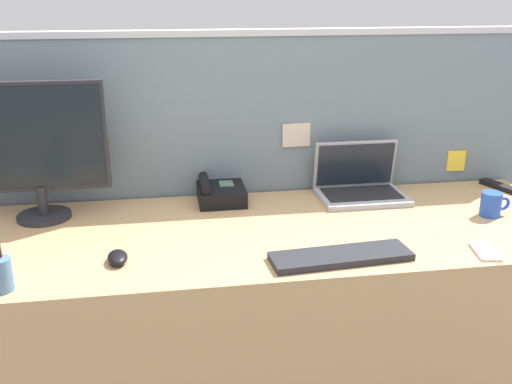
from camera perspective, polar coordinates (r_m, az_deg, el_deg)
name	(u,v)px	position (r m, az deg, el deg)	size (l,w,h in m)	color
desk	(258,323)	(2.19, 0.21, -12.61)	(2.29, 0.77, 0.74)	tan
cubicle_divider	(242,201)	(2.42, -1.41, -0.85)	(2.53, 0.08, 1.38)	slate
desktop_monitor	(36,145)	(2.18, -20.60, 4.33)	(0.49, 0.19, 0.49)	#232328
laptop	(359,184)	(2.36, 9.99, 0.78)	(0.33, 0.24, 0.21)	#9EA0A8
desk_phone	(220,193)	(2.27, -3.53, -0.11)	(0.18, 0.20, 0.10)	black
keyboard_main	(341,256)	(1.82, 8.25, -6.20)	(0.43, 0.12, 0.02)	#232328
computer_mouse_left_hand	(118,257)	(1.83, -13.29, -6.20)	(0.06, 0.10, 0.03)	black
cell_phone_white_slab	(485,252)	(1.98, 21.36, -5.40)	(0.07, 0.13, 0.01)	silver
tv_remote	(499,186)	(2.62, 22.53, 0.53)	(0.04, 0.17, 0.02)	black
coffee_mug	(492,204)	(2.29, 21.90, -1.11)	(0.11, 0.07, 0.09)	blue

